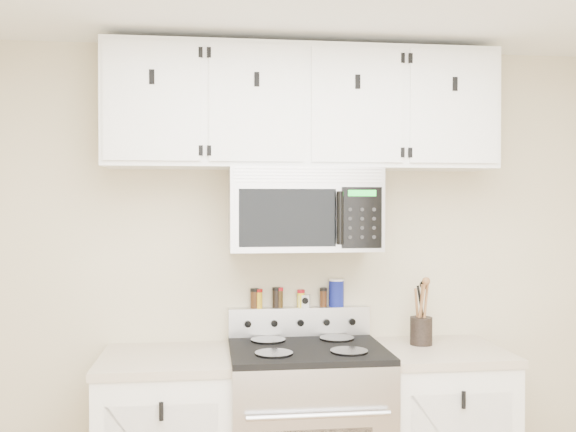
% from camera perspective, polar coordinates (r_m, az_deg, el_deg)
% --- Properties ---
extents(back_wall, '(3.50, 0.01, 2.50)m').
position_cam_1_polar(back_wall, '(3.50, 0.92, -5.60)').
color(back_wall, '#B8AD8A').
rests_on(back_wall, floor).
extents(microwave, '(0.76, 0.44, 0.42)m').
position_cam_1_polar(microwave, '(3.29, 1.38, 0.60)').
color(microwave, '#9E9EA3').
rests_on(microwave, back_wall).
extents(upper_cabinets, '(2.00, 0.35, 0.62)m').
position_cam_1_polar(upper_cabinets, '(3.36, 1.31, 9.52)').
color(upper_cabinets, white).
rests_on(upper_cabinets, back_wall).
extents(utensil_crock, '(0.12, 0.12, 0.34)m').
position_cam_1_polar(utensil_crock, '(3.48, 11.75, -9.77)').
color(utensil_crock, black).
rests_on(utensil_crock, base_cabinet_right).
extents(kitchen_timer, '(0.07, 0.06, 0.07)m').
position_cam_1_polar(kitchen_timer, '(3.49, 1.48, -7.56)').
color(kitchen_timer, silver).
rests_on(kitchen_timer, range).
extents(salt_canister, '(0.08, 0.08, 0.15)m').
position_cam_1_polar(salt_canister, '(3.51, 4.32, -6.81)').
color(salt_canister, navy).
rests_on(salt_canister, range).
extents(spice_jar_0, '(0.05, 0.05, 0.10)m').
position_cam_1_polar(spice_jar_0, '(3.46, -2.99, -7.31)').
color(spice_jar_0, '#3C210E').
rests_on(spice_jar_0, range).
extents(spice_jar_1, '(0.04, 0.04, 0.10)m').
position_cam_1_polar(spice_jar_1, '(3.46, -2.63, -7.33)').
color(spice_jar_1, gold).
rests_on(spice_jar_1, range).
extents(spice_jar_2, '(0.04, 0.04, 0.11)m').
position_cam_1_polar(spice_jar_2, '(3.47, -1.05, -7.25)').
color(spice_jar_2, black).
rests_on(spice_jar_2, range).
extents(spice_jar_3, '(0.04, 0.04, 0.11)m').
position_cam_1_polar(spice_jar_3, '(3.47, -0.75, -7.25)').
color(spice_jar_3, '#39270D').
rests_on(spice_jar_3, range).
extents(spice_jar_4, '(0.04, 0.04, 0.09)m').
position_cam_1_polar(spice_jar_4, '(3.49, 1.16, -7.33)').
color(spice_jar_4, yellow).
rests_on(spice_jar_4, range).
extents(spice_jar_5, '(0.04, 0.04, 0.10)m').
position_cam_1_polar(spice_jar_5, '(3.50, 3.16, -7.22)').
color(spice_jar_5, '#3F210F').
rests_on(spice_jar_5, range).
extents(spice_jar_6, '(0.04, 0.04, 0.10)m').
position_cam_1_polar(spice_jar_6, '(3.52, 4.55, -7.20)').
color(spice_jar_6, gold).
rests_on(spice_jar_6, range).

